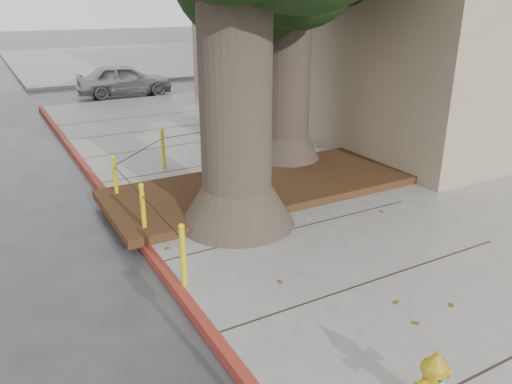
# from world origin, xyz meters

# --- Properties ---
(ground) EXTENTS (140.00, 140.00, 0.00)m
(ground) POSITION_xyz_m (0.00, 0.00, 0.00)
(ground) COLOR #28282B
(ground) RESTS_ON ground
(sidewalk_main) EXTENTS (16.00, 26.00, 0.15)m
(sidewalk_main) POSITION_xyz_m (6.00, 2.50, 0.07)
(sidewalk_main) COLOR slate
(sidewalk_main) RESTS_ON ground
(sidewalk_far) EXTENTS (16.00, 20.00, 0.15)m
(sidewalk_far) POSITION_xyz_m (6.00, 30.00, 0.07)
(sidewalk_far) COLOR slate
(sidewalk_far) RESTS_ON ground
(curb_red) EXTENTS (0.14, 26.00, 0.16)m
(curb_red) POSITION_xyz_m (-2.00, 2.50, 0.07)
(curb_red) COLOR maroon
(curb_red) RESTS_ON ground
(planter_bed) EXTENTS (6.40, 2.60, 0.16)m
(planter_bed) POSITION_xyz_m (0.90, 3.90, 0.23)
(planter_bed) COLOR black
(planter_bed) RESTS_ON sidewalk_main
(bollard_ring) EXTENTS (3.79, 5.39, 0.95)m
(bollard_ring) POSITION_xyz_m (-0.87, 4.38, 0.66)
(bollard_ring) COLOR #DABE0C
(bollard_ring) RESTS_ON sidewalk_main
(fire_hydrant) EXTENTS (0.36, 0.32, 0.70)m
(fire_hydrant) POSITION_xyz_m (-0.68, -2.10, 0.49)
(fire_hydrant) COLOR #B08D12
(fire_hydrant) RESTS_ON sidewalk_main
(car_silver) EXTENTS (4.09, 1.96, 1.35)m
(car_silver) POSITION_xyz_m (1.62, 17.00, 0.67)
(car_silver) COLOR #AEADB2
(car_silver) RESTS_ON ground
(car_red) EXTENTS (4.19, 1.91, 1.33)m
(car_red) POSITION_xyz_m (9.72, 17.81, 0.67)
(car_red) COLOR maroon
(car_red) RESTS_ON ground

